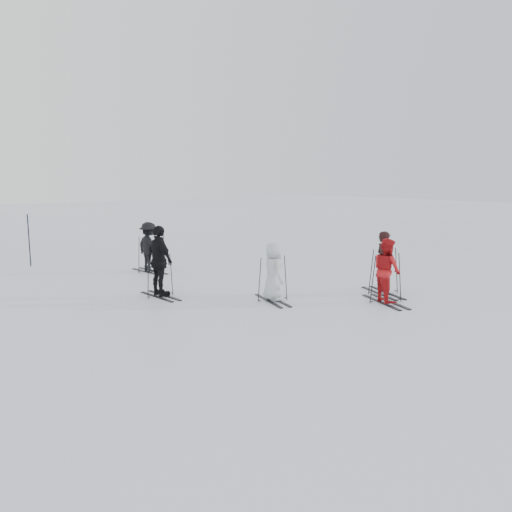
{
  "coord_description": "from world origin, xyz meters",
  "views": [
    {
      "loc": [
        -8.57,
        -10.76,
        3.26
      ],
      "look_at": [
        0.0,
        1.0,
        1.0
      ],
      "focal_mm": 35.0,
      "sensor_mm": 36.0,
      "label": 1
    }
  ],
  "objects_px": {
    "skier_near_dark": "(384,263)",
    "skier_red": "(387,271)",
    "skier_grey": "(273,272)",
    "skier_uphill_far": "(149,247)",
    "piste_marker": "(29,240)",
    "skier_uphill_left": "(160,262)"
  },
  "relations": [
    {
      "from": "skier_near_dark",
      "to": "skier_red",
      "type": "relative_size",
      "value": 1.04
    },
    {
      "from": "skier_red",
      "to": "skier_uphill_far",
      "type": "relative_size",
      "value": 0.98
    },
    {
      "from": "skier_near_dark",
      "to": "skier_uphill_left",
      "type": "xyz_separation_m",
      "value": [
        -5.33,
        3.42,
        0.1
      ]
    },
    {
      "from": "skier_uphill_far",
      "to": "skier_red",
      "type": "bearing_deg",
      "value": -165.67
    },
    {
      "from": "skier_near_dark",
      "to": "skier_grey",
      "type": "height_order",
      "value": "skier_near_dark"
    },
    {
      "from": "skier_red",
      "to": "skier_grey",
      "type": "relative_size",
      "value": 1.09
    },
    {
      "from": "skier_uphill_far",
      "to": "skier_grey",
      "type": "bearing_deg",
      "value": -179.39
    },
    {
      "from": "skier_uphill_left",
      "to": "piste_marker",
      "type": "bearing_deg",
      "value": 7.49
    },
    {
      "from": "skier_red",
      "to": "skier_uphill_far",
      "type": "height_order",
      "value": "skier_uphill_far"
    },
    {
      "from": "skier_uphill_far",
      "to": "skier_near_dark",
      "type": "bearing_deg",
      "value": -158.68
    },
    {
      "from": "skier_grey",
      "to": "skier_red",
      "type": "bearing_deg",
      "value": -116.09
    },
    {
      "from": "skier_red",
      "to": "skier_uphill_far",
      "type": "xyz_separation_m",
      "value": [
        -3.22,
        7.84,
        0.02
      ]
    },
    {
      "from": "skier_red",
      "to": "skier_grey",
      "type": "distance_m",
      "value": 3.01
    },
    {
      "from": "skier_grey",
      "to": "piste_marker",
      "type": "distance_m",
      "value": 10.44
    },
    {
      "from": "skier_uphill_left",
      "to": "piste_marker",
      "type": "height_order",
      "value": "skier_uphill_left"
    },
    {
      "from": "skier_near_dark",
      "to": "skier_red",
      "type": "xyz_separation_m",
      "value": [
        -0.77,
        -0.73,
        -0.04
      ]
    },
    {
      "from": "skier_uphill_left",
      "to": "skier_uphill_far",
      "type": "relative_size",
      "value": 1.13
    },
    {
      "from": "skier_near_dark",
      "to": "skier_uphill_far",
      "type": "distance_m",
      "value": 8.16
    },
    {
      "from": "skier_uphill_far",
      "to": "piste_marker",
      "type": "xyz_separation_m",
      "value": [
        -3.15,
        3.69,
        0.11
      ]
    },
    {
      "from": "skier_grey",
      "to": "piste_marker",
      "type": "bearing_deg",
      "value": 36.21
    },
    {
      "from": "skier_grey",
      "to": "skier_uphill_left",
      "type": "relative_size",
      "value": 0.79
    },
    {
      "from": "piste_marker",
      "to": "skier_red",
      "type": "bearing_deg",
      "value": -61.05
    }
  ]
}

